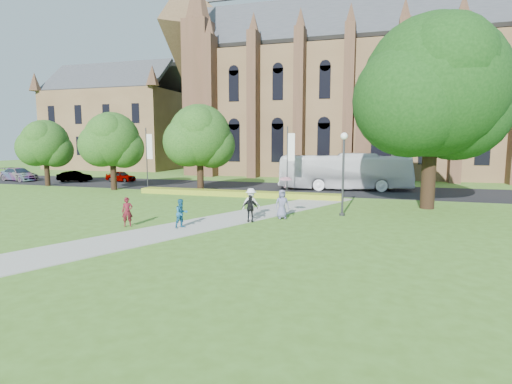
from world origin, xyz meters
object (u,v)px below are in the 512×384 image
(car_2, at_px, (19,174))
(car_1, at_px, (75,176))
(streetlamp, at_px, (343,164))
(car_0, at_px, (121,176))
(large_tree, at_px, (433,87))
(tour_coach, at_px, (344,172))
(pedestrian_0, at_px, (127,212))

(car_2, bearing_deg, car_1, -71.31)
(streetlamp, xyz_separation_m, car_0, (-26.70, 14.49, -2.66))
(large_tree, distance_m, car_2, 45.79)
(streetlamp, distance_m, large_tree, 8.73)
(tour_coach, xyz_separation_m, car_2, (-38.04, -2.06, -1.00))
(car_2, bearing_deg, tour_coach, -75.32)
(large_tree, distance_m, car_1, 38.97)
(car_1, xyz_separation_m, car_2, (-7.27, -0.91, 0.15))
(car_1, bearing_deg, streetlamp, -124.29)
(car_0, distance_m, car_2, 12.62)
(tour_coach, relative_size, car_1, 3.36)
(pedestrian_0, bearing_deg, large_tree, 0.90)
(car_0, bearing_deg, pedestrian_0, -137.24)
(car_2, bearing_deg, streetlamp, -95.37)
(streetlamp, bearing_deg, car_2, 163.06)
(tour_coach, height_order, car_1, tour_coach)
(large_tree, relative_size, car_2, 2.50)
(car_2, height_order, pedestrian_0, pedestrian_0)
(large_tree, height_order, car_0, large_tree)
(car_1, bearing_deg, car_0, -83.93)
(tour_coach, height_order, car_2, tour_coach)
(large_tree, bearing_deg, tour_coach, 124.55)
(streetlamp, distance_m, pedestrian_0, 13.26)
(large_tree, height_order, tour_coach, large_tree)
(tour_coach, bearing_deg, car_0, 78.71)
(large_tree, relative_size, car_1, 3.50)
(pedestrian_0, bearing_deg, tour_coach, 30.67)
(large_tree, relative_size, car_0, 3.63)
(large_tree, xyz_separation_m, tour_coach, (-6.51, 9.46, -6.58))
(streetlamp, bearing_deg, tour_coach, 94.14)
(large_tree, distance_m, pedestrian_0, 21.46)
(car_0, distance_m, car_1, 5.35)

